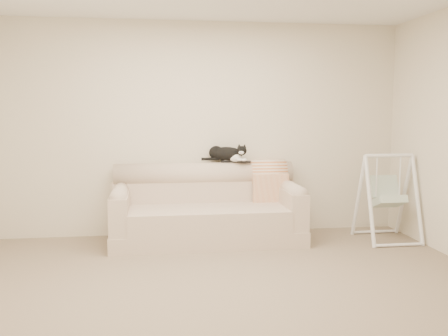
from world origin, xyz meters
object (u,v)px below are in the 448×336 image
tuxedo_cat (227,154)px  remote_b (244,162)px  sofa (207,211)px  remote_a (228,161)px  baby_swing (387,197)px

tuxedo_cat → remote_b: bearing=-16.4°
sofa → remote_a: remote_a is taller
remote_a → tuxedo_cat: 0.10m
remote_a → tuxedo_cat: (-0.02, 0.01, 0.09)m
remote_b → baby_swing: bearing=-16.3°
sofa → remote_b: (0.48, 0.20, 0.56)m
tuxedo_cat → baby_swing: size_ratio=0.54×
sofa → remote_b: size_ratio=12.73×
tuxedo_cat → remote_a: bearing=-26.2°
sofa → tuxedo_cat: 0.76m
baby_swing → remote_a: bearing=163.8°
remote_a → tuxedo_cat: bearing=153.8°
remote_a → remote_b: 0.19m
remote_b → baby_swing: 1.74m
remote_a → remote_b: remote_a is taller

